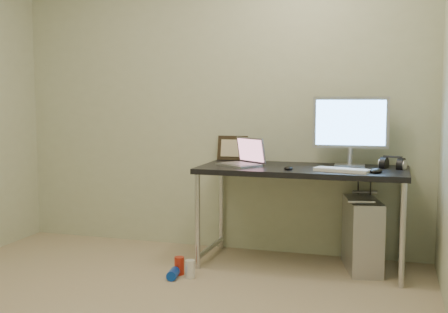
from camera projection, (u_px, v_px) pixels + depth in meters
wall_back at (216, 99)px, 4.65m from camera, size 3.50×0.02×2.50m
desk at (302, 178)px, 4.17m from camera, size 1.52×0.67×0.75m
tower_computer at (362, 235)px, 4.12m from camera, size 0.33×0.54×0.56m
cable_a at (358, 209)px, 4.35m from camera, size 0.01×0.16×0.69m
cable_b at (370, 213)px, 4.31m from camera, size 0.02×0.11×0.71m
can_red at (179, 266)px, 4.02m from camera, size 0.09×0.09×0.13m
can_white at (190, 269)px, 3.95m from camera, size 0.08×0.08×0.13m
can_blue at (173, 274)px, 3.93m from camera, size 0.09×0.14×0.07m
laptop at (244, 159)px, 4.27m from camera, size 0.39×0.38×0.21m
monitor at (351, 126)px, 4.18m from camera, size 0.56×0.18×0.52m
keyboard at (342, 170)px, 3.91m from camera, size 0.40×0.21×0.02m
mouse_right at (376, 170)px, 3.85m from camera, size 0.10×0.14×0.04m
mouse_left at (288, 167)px, 4.03m from camera, size 0.07×0.10×0.03m
headphones at (392, 164)px, 4.07m from camera, size 0.20×0.11×0.12m
picture_frame at (233, 148)px, 4.63m from camera, size 0.25×0.08×0.20m
webcam at (260, 151)px, 4.52m from camera, size 0.04×0.04×0.12m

